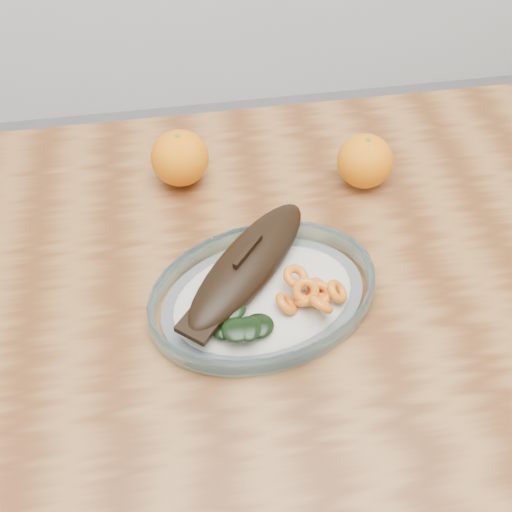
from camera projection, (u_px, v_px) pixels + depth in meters
name	position (u px, v px, depth m)	size (l,w,h in m)	color
ground	(270.00, 509.00, 1.38)	(3.00, 3.00, 0.00)	slate
dining_table	(278.00, 337.00, 0.89)	(1.20, 0.80, 0.75)	brown
plated_meal	(263.00, 291.00, 0.80)	(0.64, 0.64, 0.08)	white
orange_left	(180.00, 158.00, 0.93)	(0.08, 0.08, 0.08)	#FF6205
orange_right	(365.00, 161.00, 0.93)	(0.08, 0.08, 0.08)	#FF6205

